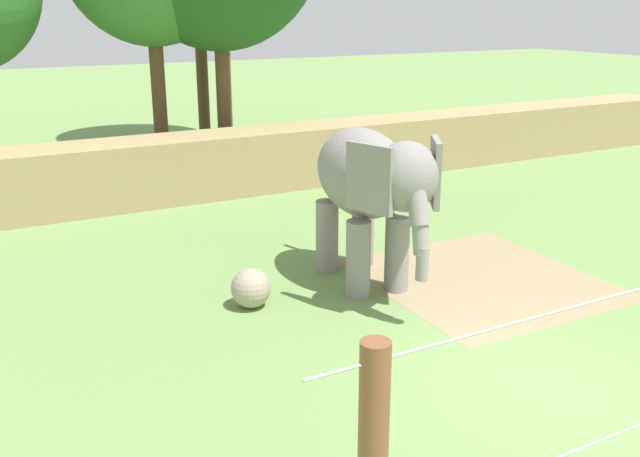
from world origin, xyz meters
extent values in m
plane|color=#6B8E4C|center=(0.00, 0.00, 0.00)|extent=(120.00, 120.00, 0.00)
cube|color=#937F5B|center=(2.02, 3.58, 0.00)|extent=(4.33, 4.64, 0.01)
cube|color=tan|center=(0.00, 12.47, 0.87)|extent=(36.00, 1.80, 1.73)
cylinder|color=gray|center=(0.23, 3.95, 0.73)|extent=(0.46, 0.46, 1.47)
cylinder|color=gray|center=(-0.57, 4.04, 0.73)|extent=(0.46, 0.46, 1.47)
cylinder|color=gray|center=(0.40, 5.43, 0.73)|extent=(0.46, 0.46, 1.47)
cylinder|color=gray|center=(-0.40, 5.53, 0.73)|extent=(0.46, 0.46, 1.47)
ellipsoid|color=gray|center=(-0.09, 4.74, 2.18)|extent=(1.77, 2.87, 1.67)
ellipsoid|color=gray|center=(-0.28, 3.04, 2.47)|extent=(1.26, 1.16, 1.21)
cube|color=gray|center=(0.35, 3.07, 2.47)|extent=(0.58, 0.86, 1.15)
cube|color=gray|center=(-0.89, 3.22, 2.47)|extent=(0.40, 0.93, 1.15)
cylinder|color=gray|center=(-0.33, 2.59, 2.04)|extent=(0.39, 0.55, 0.66)
cylinder|color=gray|center=(-0.35, 2.47, 1.58)|extent=(0.32, 0.40, 0.61)
cylinder|color=gray|center=(-0.36, 2.39, 1.15)|extent=(0.24, 0.24, 0.58)
cylinder|color=gray|center=(0.09, 6.24, 2.07)|extent=(0.14, 0.33, 0.84)
sphere|color=gray|center=(-2.52, 4.53, 0.36)|extent=(0.72, 0.72, 0.72)
cylinder|color=brown|center=(2.11, 19.74, 3.10)|extent=(0.44, 0.44, 6.20)
cylinder|color=brown|center=(2.67, 18.82, 3.06)|extent=(0.44, 0.44, 6.11)
cylinder|color=brown|center=(-0.84, 15.44, 2.26)|extent=(0.44, 0.44, 4.53)
cylinder|color=brown|center=(1.06, 14.86, 2.23)|extent=(0.44, 0.44, 4.46)
camera|label=1|loc=(-7.11, -6.45, 5.23)|focal=39.89mm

